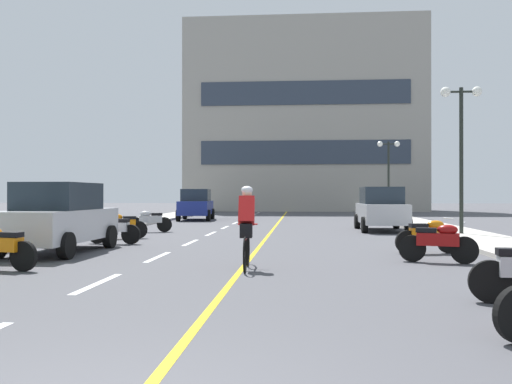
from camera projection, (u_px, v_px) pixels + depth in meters
The scene contains 28 objects.
ground_plane at pixel (267, 229), 24.25m from camera, with size 140.00×140.00×0.00m, color #47474C.
curb_left at pixel (127, 223), 27.82m from camera, with size 2.40×72.00×0.12m, color #B7B2A8.
curb_right at pixel (421, 225), 26.67m from camera, with size 2.40×72.00×0.12m, color #B7B2A8.
lane_dash_1 at pixel (98, 283), 9.46m from camera, with size 0.14×2.20×0.01m, color silver.
lane_dash_2 at pixel (158, 257), 13.45m from camera, with size 0.14×2.20×0.01m, color silver.
lane_dash_3 at pixel (191, 243), 17.44m from camera, with size 0.14×2.20×0.01m, color silver.
lane_dash_4 at pixel (211, 234), 21.42m from camera, with size 0.14×2.20×0.01m, color silver.
lane_dash_5 at pixel (225, 227), 25.41m from camera, with size 0.14×2.20×0.01m, color silver.
lane_dash_6 at pixel (235, 223), 29.40m from camera, with size 0.14×2.20×0.01m, color silver.
lane_dash_7 at pixel (243, 219), 33.39m from camera, with size 0.14×2.20×0.01m, color silver.
lane_dash_8 at pixel (249, 217), 37.37m from camera, with size 0.14×2.20×0.01m, color silver.
lane_dash_9 at pixel (254, 215), 41.36m from camera, with size 0.14×2.20×0.01m, color silver.
lane_dash_10 at pixel (258, 213), 45.35m from camera, with size 0.14×2.20×0.01m, color silver.
lane_dash_11 at pixel (262, 211), 49.33m from camera, with size 0.14×2.20×0.01m, color silver.
centre_line_yellow at pixel (276, 225), 27.23m from camera, with size 0.12×66.00×0.01m, color gold.
office_building at pixel (304, 119), 52.05m from camera, with size 21.47×8.11×17.15m.
street_lamp_mid at pixel (461, 126), 19.89m from camera, with size 1.46×0.36×5.25m.
street_lamp_far at pixel (389, 161), 36.23m from camera, with size 1.46×0.36×4.85m.
parked_car_near at pixel (59, 218), 14.44m from camera, with size 1.99×4.23×1.82m.
parked_car_mid at pixel (381, 209), 23.17m from camera, with size 1.92×4.20×1.82m.
parked_car_far at pixel (196, 204), 32.72m from camera, with size 2.17×4.31×1.82m.
motorcycle_2 at pixel (0, 247), 11.12m from camera, with size 1.68×0.66×0.92m.
motorcycle_3 at pixel (439, 242), 12.31m from camera, with size 1.66×0.74×0.92m.
motorcycle_4 at pixel (428, 235), 14.23m from camera, with size 1.69×0.60×0.92m.
motorcycle_5 at pixel (114, 228), 17.00m from camera, with size 1.70×0.60×0.92m.
motorcycle_6 at pixel (122, 225), 18.94m from camera, with size 1.64×0.78×0.92m.
motorcycle_7 at pixel (150, 220), 22.21m from camera, with size 1.65×0.75×0.92m.
cyclist_rider at pixel (247, 225), 11.30m from camera, with size 0.42×1.77×1.71m.
Camera 1 is at (1.44, -3.22, 1.52)m, focal length 39.08 mm.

